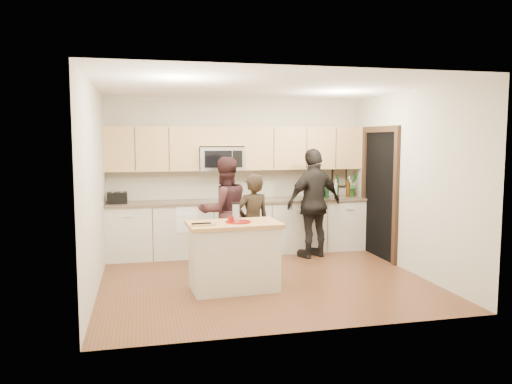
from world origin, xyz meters
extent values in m
plane|color=brown|center=(0.00, 0.00, 0.00)|extent=(4.50, 4.50, 0.00)
cube|color=#BAB39E|center=(0.00, 2.00, 1.35)|extent=(4.50, 0.02, 2.70)
cube|color=#BAB39E|center=(0.00, -2.00, 1.35)|extent=(4.50, 0.02, 2.70)
cube|color=#BAB39E|center=(-2.25, 0.00, 1.35)|extent=(0.02, 4.00, 2.70)
cube|color=#BAB39E|center=(2.25, 0.00, 1.35)|extent=(0.02, 4.00, 2.70)
cube|color=white|center=(0.00, 0.00, 2.70)|extent=(4.50, 4.00, 0.02)
cube|color=beige|center=(0.00, 1.69, 0.45)|extent=(4.50, 0.62, 0.90)
cube|color=#796450|center=(0.00, 1.68, 0.92)|extent=(4.50, 0.66, 0.04)
cube|color=tan|center=(-1.48, 1.83, 1.83)|extent=(1.55, 0.33, 0.75)
cube|color=tan|center=(1.17, 1.83, 1.83)|extent=(2.17, 0.33, 0.75)
cube|color=tan|center=(-0.31, 1.83, 2.04)|extent=(0.78, 0.33, 0.33)
cube|color=silver|center=(-0.31, 1.80, 1.65)|extent=(0.76, 0.40, 0.40)
cube|color=black|center=(-0.39, 1.60, 1.65)|extent=(0.47, 0.01, 0.29)
cube|color=black|center=(-0.06, 1.60, 1.65)|extent=(0.17, 0.01, 0.29)
cube|color=black|center=(2.24, 0.90, 1.05)|extent=(0.02, 1.05, 2.10)
cube|color=black|center=(2.22, 0.33, 1.05)|extent=(0.06, 0.10, 2.10)
cube|color=black|center=(2.22, 1.48, 1.05)|extent=(0.06, 0.10, 2.10)
cube|color=black|center=(2.22, 0.90, 2.15)|extent=(0.06, 1.25, 0.10)
cube|color=black|center=(1.95, 1.99, 1.28)|extent=(0.30, 0.03, 0.38)
cube|color=tan|center=(1.95, 1.97, 1.28)|extent=(0.24, 0.00, 0.32)
cube|color=white|center=(-0.95, 1.38, 0.70)|extent=(0.34, 0.01, 0.48)
cube|color=white|center=(-0.95, 1.67, 0.94)|extent=(0.34, 0.60, 0.01)
cube|color=beige|center=(-0.49, -0.39, 0.42)|extent=(1.14, 0.70, 0.85)
cube|color=#B3874A|center=(-0.49, -0.39, 0.88)|extent=(1.24, 0.76, 0.05)
cylinder|color=maroon|center=(-0.43, -0.40, 0.91)|extent=(0.33, 0.33, 0.02)
cube|color=silver|center=(-0.46, -0.37, 1.03)|extent=(0.09, 0.06, 0.22)
cube|color=black|center=(-0.46, -0.37, 1.15)|extent=(0.10, 0.06, 0.02)
cylinder|color=maroon|center=(-0.54, -0.45, 0.95)|extent=(0.08, 0.08, 0.09)
cube|color=#B3874A|center=(-0.91, -0.53, 0.91)|extent=(0.29, 0.19, 0.02)
cube|color=black|center=(-0.93, -0.54, 0.93)|extent=(0.25, 0.04, 0.02)
cube|color=silver|center=(-0.83, -0.59, 0.92)|extent=(0.22, 0.03, 0.01)
cube|color=black|center=(-2.05, 1.67, 1.03)|extent=(0.32, 0.24, 0.18)
cube|color=silver|center=(-2.12, 1.67, 1.12)|extent=(0.03, 0.18, 0.00)
cube|color=silver|center=(-1.98, 1.67, 1.12)|extent=(0.03, 0.18, 0.00)
cylinder|color=black|center=(1.51, 1.72, 1.12)|extent=(0.07, 0.07, 0.37)
cylinder|color=#3A230A|center=(1.61, 1.76, 1.13)|extent=(0.07, 0.07, 0.38)
cylinder|color=#B5B18E|center=(1.74, 1.63, 1.11)|extent=(0.07, 0.07, 0.33)
cylinder|color=black|center=(1.80, 1.74, 1.14)|extent=(0.08, 0.08, 0.40)
cylinder|color=#3A230A|center=(2.00, 1.67, 1.10)|extent=(0.08, 0.08, 0.33)
cylinder|color=#B5B18E|center=(2.05, 1.74, 1.12)|extent=(0.08, 0.08, 0.37)
cylinder|color=black|center=(1.57, 1.59, 1.15)|extent=(0.07, 0.07, 0.41)
imported|color=#2A6729|center=(2.10, 1.72, 1.15)|extent=(0.27, 0.24, 0.43)
imported|color=black|center=(-0.07, 0.37, 0.74)|extent=(0.61, 0.48, 1.48)
imported|color=black|center=(-0.40, 0.92, 0.86)|extent=(0.96, 0.83, 1.71)
imported|color=black|center=(1.16, 1.13, 0.92)|extent=(1.16, 0.78, 1.83)
camera|label=1|loc=(-1.65, -6.74, 1.98)|focal=35.00mm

